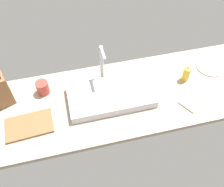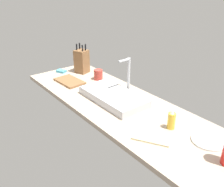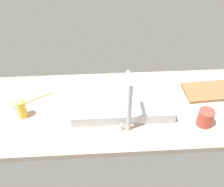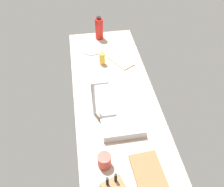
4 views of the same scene
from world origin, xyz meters
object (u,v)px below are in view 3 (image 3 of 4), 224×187
at_px(coffee_mug, 205,118).
at_px(sink_basin, 121,103).
at_px(faucet, 129,104).
at_px(soap_bottle, 21,108).
at_px(cutting_board, 208,91).
at_px(dish_towel, 29,94).

bearing_deg(coffee_mug, sink_basin, -19.70).
relative_size(sink_basin, faucet, 1.81).
height_order(sink_basin, soap_bottle, soap_bottle).
relative_size(sink_basin, coffee_mug, 5.90).
bearing_deg(faucet, sink_basin, -83.22).
bearing_deg(sink_basin, faucet, 96.78).
relative_size(cutting_board, soap_bottle, 2.06).
relative_size(faucet, dish_towel, 1.36).
bearing_deg(sink_basin, cutting_board, -169.91).
bearing_deg(faucet, soap_bottle, -12.04).
height_order(soap_bottle, dish_towel, soap_bottle).
distance_m(sink_basin, coffee_mug, 0.45).
xyz_separation_m(sink_basin, soap_bottle, (0.54, 0.04, 0.03)).
height_order(faucet, coffee_mug, faucet).
distance_m(faucet, soap_bottle, 0.58).
xyz_separation_m(faucet, soap_bottle, (0.56, -0.12, -0.11)).
distance_m(cutting_board, coffee_mug, 0.27).
xyz_separation_m(faucet, cutting_board, (-0.51, -0.25, -0.16)).
xyz_separation_m(faucet, dish_towel, (0.56, -0.29, -0.17)).
relative_size(faucet, cutting_board, 1.09).
bearing_deg(soap_bottle, dish_towel, -89.35).
bearing_deg(sink_basin, coffee_mug, 160.30).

